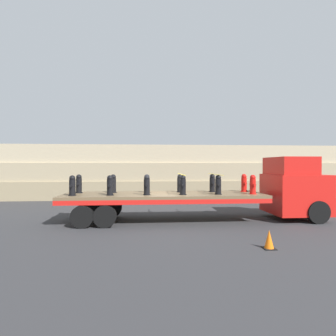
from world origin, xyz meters
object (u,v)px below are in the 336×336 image
at_px(fire_hydrant_black_far_0, 79,184).
at_px(fire_hydrant_black_far_2, 147,184).
at_px(truck_cab, 296,188).
at_px(fire_hydrant_black_far_1, 113,184).
at_px(fire_hydrant_black_near_2, 147,185).
at_px(traffic_cone, 269,240).
at_px(flatbed_trailer, 149,199).
at_px(fire_hydrant_red_far_5, 244,183).
at_px(fire_hydrant_black_near_1, 110,186).
at_px(fire_hydrant_black_far_4, 212,183).
at_px(fire_hydrant_black_far_3, 180,183).
at_px(fire_hydrant_black_near_0, 72,186).
at_px(fire_hydrant_red_near_5, 253,185).
at_px(fire_hydrant_black_near_4, 218,185).
at_px(fire_hydrant_black_near_3, 183,185).

relative_size(fire_hydrant_black_far_0, fire_hydrant_black_far_2, 1.00).
height_order(truck_cab, fire_hydrant_black_far_0, truck_cab).
xyz_separation_m(fire_hydrant_black_far_1, fire_hydrant_black_near_2, (1.64, -1.11, 0.00)).
bearing_deg(fire_hydrant_black_near_2, traffic_cone, -44.95).
bearing_deg(traffic_cone, flatbed_trailer, 130.61).
bearing_deg(fire_hydrant_red_far_5, fire_hydrant_black_near_1, -170.36).
bearing_deg(flatbed_trailer, fire_hydrant_black_far_4, 9.87).
distance_m(fire_hydrant_black_near_2, fire_hydrant_black_far_2, 1.11).
xyz_separation_m(truck_cab, fire_hydrant_red_far_5, (-2.41, 0.56, 0.22)).
bearing_deg(truck_cab, fire_hydrant_black_far_1, 176.45).
height_order(fire_hydrant_black_near_2, fire_hydrant_red_far_5, same).
bearing_deg(fire_hydrant_black_far_1, fire_hydrant_black_far_3, 0.00).
bearing_deg(flatbed_trailer, fire_hydrant_black_far_3, 19.65).
relative_size(flatbed_trailer, fire_hydrant_red_far_5, 10.44).
bearing_deg(truck_cab, fire_hydrant_black_near_0, -177.00).
distance_m(flatbed_trailer, fire_hydrant_black_near_0, 3.47).
bearing_deg(fire_hydrant_black_near_1, fire_hydrant_red_near_5, 0.00).
distance_m(fire_hydrant_black_near_0, fire_hydrant_black_far_2, 3.46).
xyz_separation_m(fire_hydrant_black_near_2, fire_hydrant_red_far_5, (4.91, 1.11, 0.00)).
xyz_separation_m(fire_hydrant_black_far_0, fire_hydrant_black_near_2, (3.27, -1.11, 0.00)).
distance_m(truck_cab, fire_hydrant_black_far_4, 4.09).
bearing_deg(fire_hydrant_red_far_5, fire_hydrant_black_far_3, 180.00).
height_order(fire_hydrant_black_near_2, fire_hydrant_black_far_4, same).
distance_m(fire_hydrant_black_near_2, fire_hydrant_black_far_3, 1.98).
xyz_separation_m(flatbed_trailer, fire_hydrant_black_far_4, (3.19, 0.56, 0.70)).
bearing_deg(fire_hydrant_black_near_4, fire_hydrant_black_near_0, 180.00).
distance_m(fire_hydrant_black_near_2, fire_hydrant_red_near_5, 4.91).
height_order(fire_hydrant_black_far_0, fire_hydrant_black_near_3, same).
distance_m(fire_hydrant_black_far_1, fire_hydrant_red_far_5, 6.55).
xyz_separation_m(truck_cab, fire_hydrant_black_near_3, (-5.68, -0.56, 0.22)).
xyz_separation_m(fire_hydrant_red_far_5, traffic_cone, (-1.05, -4.96, -1.44)).
height_order(truck_cab, fire_hydrant_black_near_1, truck_cab).
bearing_deg(truck_cab, flatbed_trailer, 180.00).
height_order(fire_hydrant_black_near_3, fire_hydrant_red_far_5, same).
xyz_separation_m(fire_hydrant_black_far_1, fire_hydrant_red_far_5, (6.55, 0.00, 0.00)).
relative_size(fire_hydrant_black_near_1, fire_hydrant_black_near_4, 1.00).
relative_size(fire_hydrant_black_near_0, traffic_cone, 1.51).
relative_size(truck_cab, fire_hydrant_black_near_0, 3.37).
bearing_deg(fire_hydrant_black_near_3, fire_hydrant_black_far_2, 145.82).
bearing_deg(fire_hydrant_black_far_2, fire_hydrant_black_far_4, 0.00).
xyz_separation_m(fire_hydrant_black_near_0, fire_hydrant_black_far_4, (6.55, 1.11, 0.00)).
bearing_deg(fire_hydrant_red_far_5, fire_hydrant_black_near_4, -145.82).
distance_m(flatbed_trailer, fire_hydrant_red_far_5, 4.91).
xyz_separation_m(fire_hydrant_black_near_1, fire_hydrant_black_near_2, (1.64, 0.00, 0.00)).
bearing_deg(fire_hydrant_black_far_0, fire_hydrant_black_near_1, -34.18).
height_order(fire_hydrant_black_near_3, fire_hydrant_black_near_4, same).
bearing_deg(truck_cab, fire_hydrant_black_far_2, 175.66).
xyz_separation_m(fire_hydrant_black_far_2, fire_hydrant_red_far_5, (4.91, 0.00, 0.00)).
xyz_separation_m(fire_hydrant_black_far_0, fire_hydrant_black_near_1, (1.64, -1.11, 0.00)).
distance_m(truck_cab, fire_hydrant_red_near_5, 2.48).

